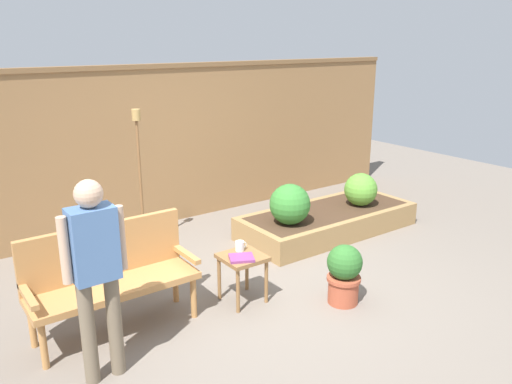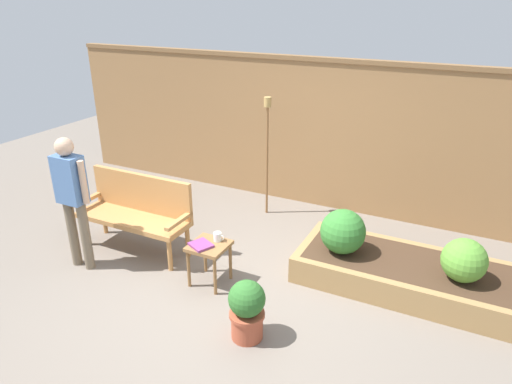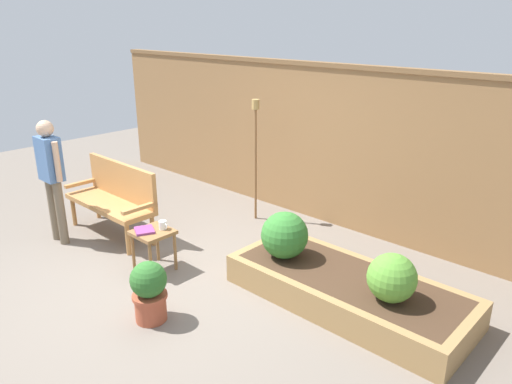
{
  "view_description": "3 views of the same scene",
  "coord_description": "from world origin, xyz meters",
  "views": [
    {
      "loc": [
        -2.86,
        -3.66,
        2.48
      ],
      "look_at": [
        0.19,
        0.56,
        0.91
      ],
      "focal_mm": 35.99,
      "sensor_mm": 36.0,
      "label": 1
    },
    {
      "loc": [
        2.05,
        -3.54,
        2.94
      ],
      "look_at": [
        -0.11,
        0.81,
        0.85
      ],
      "focal_mm": 32.37,
      "sensor_mm": 36.0,
      "label": 2
    },
    {
      "loc": [
        3.84,
        -2.71,
        2.67
      ],
      "look_at": [
        0.41,
        0.98,
        0.88
      ],
      "focal_mm": 33.96,
      "sensor_mm": 36.0,
      "label": 3
    }
  ],
  "objects": [
    {
      "name": "side_table",
      "position": [
        -0.31,
        0.09,
        0.4
      ],
      "size": [
        0.4,
        0.4,
        0.48
      ],
      "color": "olive",
      "rests_on": "ground_plane"
    },
    {
      "name": "cup_on_table",
      "position": [
        -0.27,
        0.2,
        0.53
      ],
      "size": [
        0.13,
        0.09,
        0.1
      ],
      "color": "white",
      "rests_on": "side_table"
    },
    {
      "name": "raised_planter_bed",
      "position": [
        1.65,
        0.97,
        0.15
      ],
      "size": [
        2.4,
        1.0,
        0.3
      ],
      "color": "#997547",
      "rests_on": "ground_plane"
    },
    {
      "name": "ground_plane",
      "position": [
        0.0,
        0.0,
        0.0
      ],
      "size": [
        14.0,
        14.0,
        0.0
      ],
      "primitive_type": "plane",
      "color": "#70665B"
    },
    {
      "name": "potted_boxwood",
      "position": [
        0.46,
        -0.52,
        0.32
      ],
      "size": [
        0.34,
        0.34,
        0.6
      ],
      "color": "#A84C33",
      "rests_on": "ground_plane"
    },
    {
      "name": "tiki_torch",
      "position": [
        -0.51,
        1.97,
        1.16
      ],
      "size": [
        0.1,
        0.1,
        1.69
      ],
      "color": "brown",
      "rests_on": "ground_plane"
    },
    {
      "name": "book_on_table",
      "position": [
        -0.37,
        0.02,
        0.49
      ],
      "size": [
        0.29,
        0.28,
        0.03
      ],
      "primitive_type": "cube",
      "rotation": [
        0.0,
        0.0,
        -0.45
      ],
      "color": "#7F3875",
      "rests_on": "side_table"
    },
    {
      "name": "shrub_near_bench",
      "position": [
        0.92,
        0.88,
        0.55
      ],
      "size": [
        0.5,
        0.5,
        0.5
      ],
      "color": "brown",
      "rests_on": "raised_planter_bed"
    },
    {
      "name": "person_by_bench",
      "position": [
        -1.83,
        -0.28,
        0.93
      ],
      "size": [
        0.47,
        0.2,
        1.56
      ],
      "color": "#70604C",
      "rests_on": "ground_plane"
    },
    {
      "name": "shrub_far_corner",
      "position": [
        2.15,
        0.88,
        0.52
      ],
      "size": [
        0.44,
        0.44,
        0.44
      ],
      "color": "brown",
      "rests_on": "raised_planter_bed"
    },
    {
      "name": "garden_bench",
      "position": [
        -1.51,
        0.37,
        0.54
      ],
      "size": [
        1.44,
        0.48,
        0.94
      ],
      "color": "#B77F47",
      "rests_on": "ground_plane"
    },
    {
      "name": "fence_back",
      "position": [
        0.0,
        2.6,
        1.09
      ],
      "size": [
        8.4,
        0.14,
        2.16
      ],
      "color": "olive",
      "rests_on": "ground_plane"
    }
  ]
}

